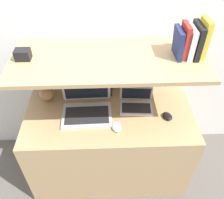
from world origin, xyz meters
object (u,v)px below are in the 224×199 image
object	(u,v)px
laptop_large	(87,106)
book_white	(190,42)
second_mouse	(167,116)
router_box	(107,87)
book_black	(196,41)
book_red	(184,41)
shelf_gadget	(23,54)
computer_mouse	(117,127)
book_yellow	(203,38)
table_lamp	(44,81)
book_navy	(178,43)
laptop_small	(136,104)

from	to	relation	value
laptop_large	book_white	size ratio (longest dim) A/B	1.91
book_white	second_mouse	bearing A→B (deg)	-123.99
router_box	book_black	size ratio (longest dim) A/B	0.58
book_black	book_red	world-z (taller)	book_red
shelf_gadget	laptop_large	bearing A→B (deg)	-4.67
laptop_large	book_black	distance (m)	0.90
second_mouse	router_box	size ratio (longest dim) A/B	0.82
laptop_large	computer_mouse	distance (m)	0.29
book_yellow	book_red	world-z (taller)	book_yellow
shelf_gadget	router_box	bearing A→B (deg)	18.94
table_lamp	book_navy	world-z (taller)	book_navy
second_mouse	book_red	world-z (taller)	book_red
table_lamp	shelf_gadget	world-z (taller)	shelf_gadget
laptop_large	book_red	distance (m)	0.84
laptop_large	book_yellow	bearing A→B (deg)	2.31
computer_mouse	router_box	world-z (taller)	router_box
laptop_large	computer_mouse	xyz separation A→B (m)	(0.22, -0.18, -0.04)
computer_mouse	book_navy	xyz separation A→B (m)	(0.40, 0.21, 0.55)
shelf_gadget	table_lamp	bearing A→B (deg)	68.35
laptop_small	book_red	xyz separation A→B (m)	(0.27, -0.00, 0.54)
laptop_small	book_red	bearing A→B (deg)	-0.88
laptop_large	router_box	world-z (taller)	laptop_large
laptop_small	book_navy	bearing A→B (deg)	-1.02
computer_mouse	book_yellow	size ratio (longest dim) A/B	0.45
book_navy	laptop_small	bearing A→B (deg)	178.98
second_mouse	book_yellow	xyz separation A→B (m)	(0.16, 0.12, 0.58)
table_lamp	book_yellow	xyz separation A→B (m)	(1.11, -0.13, 0.41)
laptop_small	router_box	world-z (taller)	laptop_small
laptop_small	book_yellow	world-z (taller)	book_yellow
book_white	table_lamp	bearing A→B (deg)	172.99
laptop_small	book_navy	world-z (taller)	book_navy
second_mouse	shelf_gadget	distance (m)	1.12
router_box	book_red	world-z (taller)	book_red
second_mouse	router_box	bearing A→B (deg)	145.88
book_red	book_navy	size ratio (longest dim) A/B	1.15
computer_mouse	book_white	bearing A→B (deg)	24.25
router_box	shelf_gadget	world-z (taller)	shelf_gadget
computer_mouse	book_white	size ratio (longest dim) A/B	0.57
laptop_small	book_red	world-z (taller)	book_red
laptop_small	laptop_large	bearing A→B (deg)	-174.77
laptop_large	book_red	world-z (taller)	book_red
laptop_small	book_yellow	bearing A→B (deg)	-0.62
laptop_large	book_black	xyz separation A→B (m)	(0.74, 0.03, 0.52)
book_red	router_box	bearing A→B (deg)	159.72
book_red	shelf_gadget	bearing A→B (deg)	180.00
book_red	shelf_gadget	world-z (taller)	book_red
computer_mouse	book_red	xyz separation A→B (m)	(0.44, 0.21, 0.56)
book_black	book_navy	distance (m)	0.12
book_black	book_white	xyz separation A→B (m)	(-0.04, 0.00, -0.01)
router_box	book_red	distance (m)	0.74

